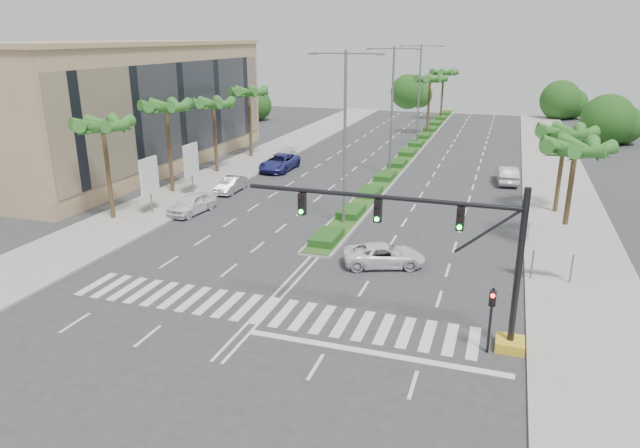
# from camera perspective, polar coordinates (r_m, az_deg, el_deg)

# --- Properties ---
(ground) EXTENTS (160.00, 160.00, 0.00)m
(ground) POSITION_cam_1_polar(r_m,az_deg,el_deg) (28.54, -5.53, -8.60)
(ground) COLOR #333335
(ground) RESTS_ON ground
(footpath_right) EXTENTS (6.00, 120.00, 0.15)m
(footpath_right) POSITION_cam_1_polar(r_m,az_deg,el_deg) (45.28, 23.42, 0.33)
(footpath_right) COLOR gray
(footpath_right) RESTS_ON ground
(footpath_left) EXTENTS (6.00, 120.00, 0.15)m
(footpath_left) POSITION_cam_1_polar(r_m,az_deg,el_deg) (51.89, -12.10, 3.60)
(footpath_left) COLOR gray
(footpath_left) RESTS_ON ground
(median) EXTENTS (2.20, 75.00, 0.20)m
(median) POSITION_cam_1_polar(r_m,az_deg,el_deg) (70.17, 9.46, 7.55)
(median) COLOR gray
(median) RESTS_ON ground
(median_grass) EXTENTS (1.80, 75.00, 0.04)m
(median_grass) POSITION_cam_1_polar(r_m,az_deg,el_deg) (70.15, 9.47, 7.65)
(median_grass) COLOR #30521C
(median_grass) RESTS_ON median
(building) EXTENTS (12.00, 36.00, 12.00)m
(building) POSITION_cam_1_polar(r_m,az_deg,el_deg) (61.67, -18.51, 10.97)
(building) COLOR tan
(building) RESTS_ON ground
(signal_gantry) EXTENTS (12.60, 1.20, 7.20)m
(signal_gantry) POSITION_cam_1_polar(r_m,az_deg,el_deg) (25.06, 14.09, -4.34)
(signal_gantry) COLOR gold
(signal_gantry) RESTS_ON ground
(pedestrian_signal) EXTENTS (0.28, 0.36, 3.00)m
(pedestrian_signal) POSITION_cam_1_polar(r_m,az_deg,el_deg) (24.98, 16.76, -8.22)
(pedestrian_signal) COLOR black
(pedestrian_signal) RESTS_ON ground
(direction_sign) EXTENTS (2.70, 0.11, 3.40)m
(direction_sign) POSITION_cam_1_polar(r_m,az_deg,el_deg) (33.01, 22.47, -1.55)
(direction_sign) COLOR slate
(direction_sign) RESTS_ON ground
(billboard_near) EXTENTS (0.18, 2.10, 4.35)m
(billboard_near) POSITION_cam_1_polar(r_m,az_deg,el_deg) (44.32, -16.72, 4.59)
(billboard_near) COLOR slate
(billboard_near) RESTS_ON ground
(billboard_far) EXTENTS (0.18, 2.10, 4.35)m
(billboard_far) POSITION_cam_1_polar(r_m,az_deg,el_deg) (49.22, -12.78, 6.22)
(billboard_far) COLOR slate
(billboard_far) RESTS_ON ground
(palm_left_near) EXTENTS (4.57, 4.68, 7.55)m
(palm_left_near) POSITION_cam_1_polar(r_m,az_deg,el_deg) (43.26, -20.88, 8.90)
(palm_left_near) COLOR brown
(palm_left_near) RESTS_ON ground
(palm_left_mid) EXTENTS (4.57, 4.68, 7.95)m
(palm_left_mid) POSITION_cam_1_polar(r_m,az_deg,el_deg) (49.62, -15.13, 10.97)
(palm_left_mid) COLOR brown
(palm_left_mid) RESTS_ON ground
(palm_left_far) EXTENTS (4.57, 4.68, 7.35)m
(palm_left_far) POSITION_cam_1_polar(r_m,az_deg,el_deg) (56.50, -10.62, 11.50)
(palm_left_far) COLOR brown
(palm_left_far) RESTS_ON ground
(palm_left_end) EXTENTS (4.57, 4.68, 7.75)m
(palm_left_end) POSITION_cam_1_polar(r_m,az_deg,el_deg) (63.55, -7.12, 12.74)
(palm_left_end) COLOR brown
(palm_left_end) RESTS_ON ground
(palm_right_near) EXTENTS (4.57, 4.68, 7.05)m
(palm_right_near) POSITION_cam_1_polar(r_m,az_deg,el_deg) (37.99, 24.17, 6.59)
(palm_right_near) COLOR brown
(palm_right_near) RESTS_ON ground
(palm_right_far) EXTENTS (4.57, 4.68, 6.75)m
(palm_right_far) POSITION_cam_1_polar(r_m,az_deg,el_deg) (45.89, 23.29, 8.10)
(palm_right_far) COLOR brown
(palm_right_far) RESTS_ON ground
(palm_median_a) EXTENTS (4.57, 4.68, 8.05)m
(palm_median_a) POSITION_cam_1_polar(r_m,az_deg,el_deg) (79.11, 10.95, 13.83)
(palm_median_a) COLOR brown
(palm_median_a) RESTS_ON ground
(palm_median_b) EXTENTS (4.57, 4.68, 8.05)m
(palm_median_b) POSITION_cam_1_polar(r_m,az_deg,el_deg) (93.96, 12.25, 14.41)
(palm_median_b) COLOR brown
(palm_median_b) RESTS_ON ground
(streetlight_near) EXTENTS (5.10, 0.25, 12.00)m
(streetlight_near) POSITION_cam_1_polar(r_m,az_deg,el_deg) (39.13, 2.50, 9.36)
(streetlight_near) COLOR slate
(streetlight_near) RESTS_ON ground
(streetlight_mid) EXTENTS (5.10, 0.25, 12.00)m
(streetlight_mid) POSITION_cam_1_polar(r_m,az_deg,el_deg) (54.56, 7.23, 11.77)
(streetlight_mid) COLOR slate
(streetlight_mid) RESTS_ON ground
(streetlight_far) EXTENTS (5.10, 0.25, 12.00)m
(streetlight_far) POSITION_cam_1_polar(r_m,az_deg,el_deg) (70.25, 9.89, 13.07)
(streetlight_far) COLOR slate
(streetlight_far) RESTS_ON ground
(car_parked_a) EXTENTS (2.38, 4.72, 1.54)m
(car_parked_a) POSITION_cam_1_polar(r_m,az_deg,el_deg) (44.41, -12.70, 2.02)
(car_parked_a) COLOR white
(car_parked_a) RESTS_ON ground
(car_parked_b) EXTENTS (1.44, 3.99, 1.31)m
(car_parked_b) POSITION_cam_1_polar(r_m,az_deg,el_deg) (49.91, -8.91, 3.90)
(car_parked_b) COLOR #A6A5AA
(car_parked_b) RESTS_ON ground
(car_parked_c) EXTENTS (2.68, 5.78, 1.60)m
(car_parked_c) POSITION_cam_1_polar(r_m,az_deg,el_deg) (57.62, -4.07, 6.15)
(car_parked_c) COLOR navy
(car_parked_c) RESTS_ON ground
(car_parked_d) EXTENTS (2.34, 5.06, 1.43)m
(car_parked_d) POSITION_cam_1_polar(r_m,az_deg,el_deg) (60.46, -3.65, 6.65)
(car_parked_d) COLOR silver
(car_parked_d) RESTS_ON ground
(car_crossing) EXTENTS (5.25, 3.72, 1.33)m
(car_crossing) POSITION_cam_1_polar(r_m,az_deg,el_deg) (33.62, 6.42, -3.11)
(car_crossing) COLOR white
(car_crossing) RESTS_ON ground
(car_right) EXTENTS (2.22, 5.10, 1.63)m
(car_right) POSITION_cam_1_polar(r_m,az_deg,el_deg) (55.09, 18.20, 4.73)
(car_right) COLOR #B2B2B7
(car_right) RESTS_ON ground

